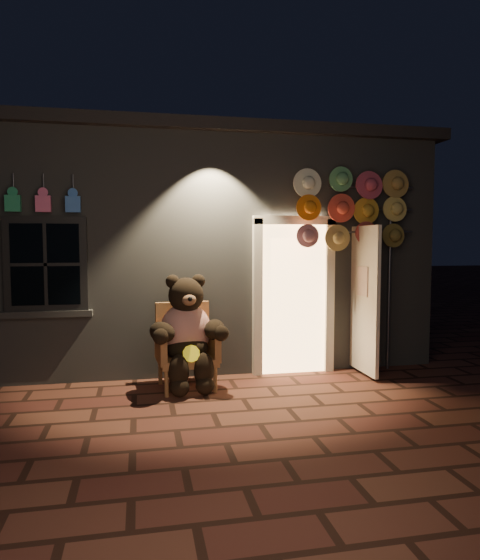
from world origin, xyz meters
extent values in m
plane|color=brown|center=(0.00, 0.00, 0.00)|extent=(60.00, 60.00, 0.00)
cube|color=slate|center=(0.00, 4.00, 1.65)|extent=(7.00, 5.00, 3.30)
cube|color=black|center=(0.00, 4.00, 3.38)|extent=(7.30, 5.30, 0.16)
cube|color=black|center=(-1.90, 1.46, 1.55)|extent=(1.00, 0.10, 1.20)
cube|color=black|center=(-1.90, 1.43, 1.55)|extent=(0.82, 0.06, 1.02)
cube|color=slate|center=(-1.90, 1.46, 0.92)|extent=(1.10, 0.14, 0.08)
cube|color=#FFBF72|center=(1.35, 1.48, 1.05)|extent=(0.92, 0.10, 2.10)
cube|color=beige|center=(0.83, 1.44, 1.05)|extent=(0.12, 0.12, 2.20)
cube|color=beige|center=(1.87, 1.44, 1.05)|extent=(0.12, 0.12, 2.20)
cube|color=beige|center=(1.35, 1.44, 2.13)|extent=(1.16, 0.12, 0.12)
cube|color=beige|center=(2.25, 1.10, 1.05)|extent=(0.05, 0.80, 2.00)
cube|color=#278F5D|center=(-2.25, 1.38, 2.30)|extent=(0.18, 0.07, 0.20)
cylinder|color=#59595E|center=(-2.25, 1.44, 2.55)|extent=(0.02, 0.02, 0.25)
cube|color=#E85F8D|center=(-1.90, 1.38, 2.30)|extent=(0.18, 0.07, 0.20)
cylinder|color=#59595E|center=(-1.90, 1.44, 2.55)|extent=(0.02, 0.02, 0.25)
cube|color=#376CC2|center=(-1.55, 1.38, 2.30)|extent=(0.18, 0.07, 0.20)
cylinder|color=#59595E|center=(-1.55, 1.44, 2.55)|extent=(0.02, 0.02, 0.25)
cube|color=#9D683C|center=(-0.19, 0.97, 0.37)|extent=(0.75, 0.70, 0.10)
cube|color=#9D683C|center=(-0.21, 1.26, 0.71)|extent=(0.70, 0.14, 0.69)
cube|color=#9D683C|center=(-0.51, 0.92, 0.56)|extent=(0.13, 0.60, 0.40)
cube|color=#9D683C|center=(0.14, 0.98, 0.56)|extent=(0.13, 0.60, 0.40)
cylinder|color=#9D683C|center=(-0.46, 0.67, 0.16)|extent=(0.05, 0.05, 0.32)
cylinder|color=#9D683C|center=(0.13, 0.72, 0.16)|extent=(0.05, 0.05, 0.32)
cylinder|color=#9D683C|center=(-0.51, 1.22, 0.16)|extent=(0.05, 0.05, 0.32)
cylinder|color=#9D683C|center=(0.08, 1.27, 0.16)|extent=(0.05, 0.05, 0.32)
ellipsoid|color=red|center=(-0.19, 1.01, 0.73)|extent=(0.69, 0.57, 0.68)
ellipsoid|color=black|center=(-0.19, 0.94, 0.53)|extent=(0.57, 0.50, 0.32)
sphere|color=black|center=(-0.19, 0.97, 1.17)|extent=(0.47, 0.47, 0.44)
sphere|color=black|center=(-0.35, 0.98, 1.35)|extent=(0.17, 0.17, 0.17)
sphere|color=black|center=(-0.03, 1.01, 1.35)|extent=(0.17, 0.17, 0.17)
ellipsoid|color=brown|center=(-0.17, 0.77, 1.14)|extent=(0.18, 0.13, 0.14)
ellipsoid|color=black|center=(-0.50, 0.78, 0.76)|extent=(0.41, 0.51, 0.25)
ellipsoid|color=black|center=(0.15, 0.83, 0.76)|extent=(0.35, 0.49, 0.25)
ellipsoid|color=black|center=(-0.31, 0.64, 0.30)|extent=(0.25, 0.25, 0.42)
ellipsoid|color=black|center=(-0.01, 0.67, 0.30)|extent=(0.25, 0.25, 0.42)
sphere|color=black|center=(-0.31, 0.58, 0.13)|extent=(0.23, 0.23, 0.23)
sphere|color=black|center=(-0.01, 0.61, 0.13)|extent=(0.23, 0.23, 0.23)
cylinder|color=yellow|center=(-0.16, 0.65, 0.51)|extent=(0.22, 0.10, 0.20)
cylinder|color=#59595E|center=(2.76, 1.38, 1.40)|extent=(0.04, 0.04, 2.80)
cylinder|color=#59595E|center=(2.45, 1.36, 2.59)|extent=(1.25, 0.03, 0.03)
cylinder|color=#59595E|center=(2.45, 1.36, 2.28)|extent=(1.25, 0.03, 0.03)
cylinder|color=#59595E|center=(2.45, 1.36, 1.97)|extent=(1.25, 0.03, 0.03)
cylinder|color=#EDEAC5|center=(1.50, 1.30, 2.65)|extent=(0.35, 0.11, 0.36)
cylinder|color=#579E61|center=(1.92, 1.27, 2.65)|extent=(0.35, 0.11, 0.36)
cylinder|color=#BF4258|center=(2.33, 1.24, 2.65)|extent=(0.35, 0.11, 0.36)
cylinder|color=#AC8741|center=(2.75, 1.30, 2.65)|extent=(0.35, 0.11, 0.36)
cylinder|color=orange|center=(1.50, 1.27, 2.28)|extent=(0.35, 0.11, 0.36)
cylinder|color=#DE4532|center=(1.92, 1.24, 2.28)|extent=(0.35, 0.11, 0.36)
cylinder|color=gold|center=(2.33, 1.30, 2.28)|extent=(0.35, 0.11, 0.36)
cylinder|color=#E2C35D|center=(2.75, 1.27, 2.28)|extent=(0.35, 0.11, 0.36)
cylinder|color=#CF8086|center=(1.50, 1.24, 1.92)|extent=(0.35, 0.11, 0.36)
cylinder|color=tan|center=(1.92, 1.30, 1.92)|extent=(0.35, 0.11, 0.36)
cylinder|color=#AC3E35|center=(2.33, 1.27, 1.92)|extent=(0.35, 0.11, 0.36)
cylinder|color=olive|center=(2.75, 1.24, 1.92)|extent=(0.35, 0.11, 0.36)
camera|label=1|loc=(-0.75, -5.17, 1.82)|focal=32.00mm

